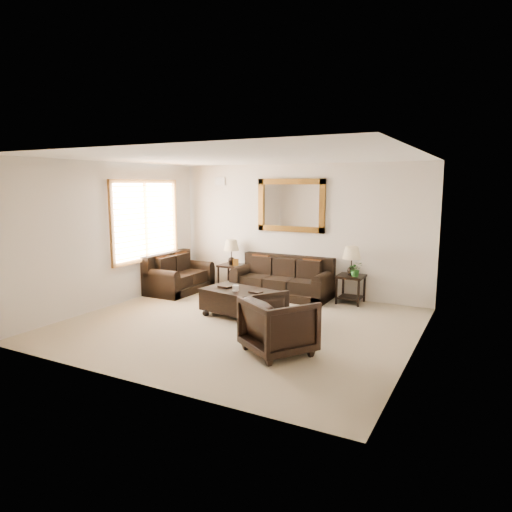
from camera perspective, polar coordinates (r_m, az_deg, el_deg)
The scene contains 11 objects.
room at distance 7.32m, azimuth -2.23°, elevation 1.61°, with size 5.51×5.01×2.71m.
window at distance 9.60m, azimuth -13.59°, elevation 4.32°, with size 0.07×1.96×1.66m.
mirror at distance 9.54m, azimuth 4.37°, elevation 6.32°, with size 1.50×0.06×1.10m.
air_vent at distance 10.36m, azimuth -4.51°, elevation 9.30°, with size 0.25×0.02×0.18m, color #999999.
sofa at distance 9.42m, azimuth 3.37°, elevation -3.25°, with size 2.00×0.86×0.82m.
loveseat at distance 9.97m, azimuth -9.78°, elevation -2.65°, with size 0.86×1.45×0.82m.
end_table_left at distance 10.03m, azimuth -3.09°, elevation -0.10°, with size 0.49×0.49×1.08m.
end_table_right at distance 8.96m, azimuth 11.83°, elevation -1.27°, with size 0.50×0.50×1.11m.
coffee_table at distance 7.97m, azimuth -1.85°, elevation -5.52°, with size 1.49×0.97×0.59m.
armchair at distance 6.26m, azimuth 2.85°, elevation -8.32°, with size 0.83×0.78×0.86m, color black.
potted_plant at distance 8.85m, azimuth 12.34°, elevation -1.82°, with size 0.26×0.29×0.22m, color #225A1E.
Camera 1 is at (3.64, -6.28, 2.29)m, focal length 32.00 mm.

